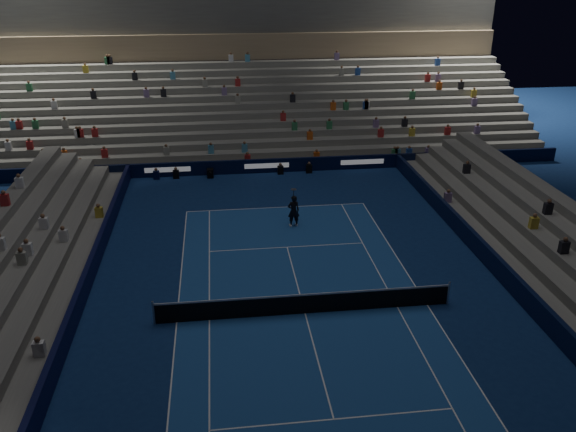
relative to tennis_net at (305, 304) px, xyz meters
The scene contains 9 objects.
ground 0.50m from the tennis_net, ahead, with size 90.00×90.00×0.00m, color navy.
court_surface 0.50m from the tennis_net, ahead, with size 10.97×23.77×0.01m, color navy.
sponsor_barrier_far 18.50m from the tennis_net, 90.00° to the left, with size 44.00×0.25×1.00m, color black.
sponsor_barrier_east 9.70m from the tennis_net, ahead, with size 0.25×37.00×1.00m, color black.
sponsor_barrier_west 9.70m from the tennis_net, behind, with size 0.25×37.00×1.00m, color #080B32.
grandstand_main 28.05m from the tennis_net, 90.00° to the left, with size 44.00×15.20×11.20m.
tennis_net is the anchor object (origin of this frame).
tennis_player 9.13m from the tennis_net, 85.58° to the left, with size 0.68×0.45×1.87m, color black.
broadcast_camera 18.36m from the tennis_net, 102.71° to the left, with size 0.46×0.91×0.61m.
Camera 1 is at (-3.36, -21.09, 14.00)m, focal length 36.29 mm.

